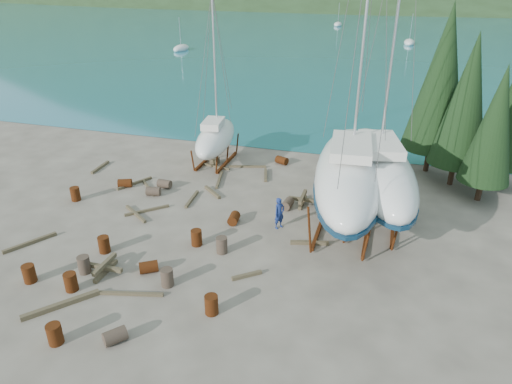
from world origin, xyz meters
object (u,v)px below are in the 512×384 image
(large_sailboat_far, at_px, (378,169))
(small_sailboat_shore, at_px, (216,137))
(large_sailboat_near, at_px, (350,172))
(worker, at_px, (279,213))

(large_sailboat_far, xyz_separation_m, small_sailboat_shore, (-11.89, 5.35, -1.11))
(large_sailboat_near, relative_size, worker, 10.84)
(large_sailboat_near, height_order, large_sailboat_far, large_sailboat_near)
(small_sailboat_shore, bearing_deg, large_sailboat_near, -39.99)
(large_sailboat_near, distance_m, large_sailboat_far, 1.89)
(small_sailboat_shore, relative_size, worker, 6.57)
(large_sailboat_near, distance_m, small_sailboat_shore, 12.41)
(large_sailboat_far, height_order, worker, large_sailboat_far)
(small_sailboat_shore, distance_m, worker, 10.74)
(large_sailboat_near, bearing_deg, worker, -160.93)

